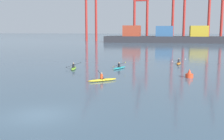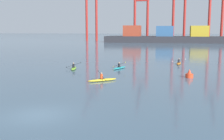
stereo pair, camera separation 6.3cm
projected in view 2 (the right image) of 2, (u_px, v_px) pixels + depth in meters
name	position (u px, v px, depth m)	size (l,w,h in m)	color
ground_plane	(38.00, 115.00, 18.04)	(800.00, 800.00, 0.00)	#425B70
container_barge	(165.00, 37.00, 121.58)	(52.44, 10.79, 7.46)	#28282D
gantry_crane_west	(91.00, 5.00, 137.56)	(6.32, 20.78, 35.09)	maroon
gantry_crane_west_mid	(141.00, 8.00, 132.94)	(7.39, 18.84, 31.41)	maroon
gantry_crane_east_mid	(179.00, 1.00, 131.26)	(6.51, 17.86, 40.40)	maroon
gantry_crane_east	(217.00, 3.00, 123.93)	(6.73, 15.63, 35.43)	maroon
channel_buoy	(189.00, 75.00, 32.34)	(0.90, 0.90, 1.00)	red
kayak_teal	(119.00, 68.00, 39.72)	(2.07, 3.41, 1.06)	teal
kayak_lime	(74.00, 68.00, 39.26)	(2.16, 3.45, 1.00)	#7ABC2D
kayak_yellow	(102.00, 80.00, 30.13)	(3.01, 2.62, 1.08)	yellow
kayak_orange	(179.00, 63.00, 45.23)	(2.24, 3.44, 0.95)	orange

